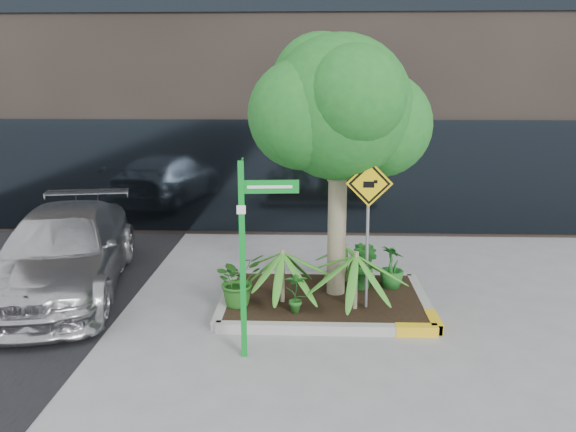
{
  "coord_description": "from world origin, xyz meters",
  "views": [
    {
      "loc": [
        -0.06,
        -8.29,
        3.58
      ],
      "look_at": [
        -0.39,
        0.2,
        1.51
      ],
      "focal_mm": 35.0,
      "sensor_mm": 36.0,
      "label": 1
    }
  ],
  "objects_px": {
    "parked_car": "(64,252)",
    "street_sign_post": "(246,238)",
    "tree": "(339,108)",
    "cattle_sign": "(368,209)"
  },
  "relations": [
    {
      "from": "street_sign_post",
      "to": "parked_car",
      "type": "bearing_deg",
      "value": 142.36
    },
    {
      "from": "parked_car",
      "to": "street_sign_post",
      "type": "xyz_separation_m",
      "value": [
        3.41,
        -2.2,
        0.91
      ]
    },
    {
      "from": "parked_car",
      "to": "street_sign_post",
      "type": "distance_m",
      "value": 4.16
    },
    {
      "from": "tree",
      "to": "street_sign_post",
      "type": "height_order",
      "value": "tree"
    },
    {
      "from": "tree",
      "to": "cattle_sign",
      "type": "relative_size",
      "value": 1.9
    },
    {
      "from": "parked_car",
      "to": "cattle_sign",
      "type": "height_order",
      "value": "cattle_sign"
    },
    {
      "from": "street_sign_post",
      "to": "cattle_sign",
      "type": "relative_size",
      "value": 1.15
    },
    {
      "from": "tree",
      "to": "cattle_sign",
      "type": "bearing_deg",
      "value": -50.47
    },
    {
      "from": "cattle_sign",
      "to": "parked_car",
      "type": "bearing_deg",
      "value": 170.67
    },
    {
      "from": "tree",
      "to": "cattle_sign",
      "type": "height_order",
      "value": "tree"
    }
  ]
}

